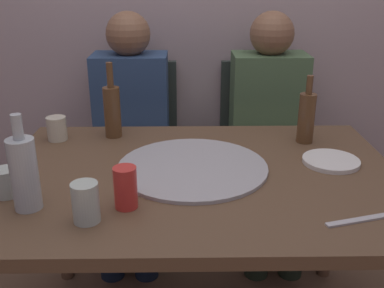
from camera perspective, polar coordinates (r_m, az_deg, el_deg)
dining_table at (r=1.53m, az=0.93°, el=-6.36°), size 1.33×0.93×0.72m
pizza_tray at (r=1.52m, az=0.06°, el=-2.93°), size 0.51×0.51×0.01m
wine_bottle at (r=1.78m, az=14.26°, el=3.37°), size 0.06×0.06×0.26m
beer_bottle at (r=1.81m, az=-10.05°, el=4.27°), size 0.07×0.07×0.30m
water_bottle at (r=1.32m, az=-20.45°, el=-3.38°), size 0.08×0.08×0.28m
tumbler_near at (r=1.44m, az=-22.45°, el=-4.50°), size 0.08×0.08×0.08m
tumbler_far at (r=1.84m, az=-16.70°, el=1.89°), size 0.08×0.08×0.09m
wine_glass at (r=1.23m, az=-13.29°, el=-7.20°), size 0.07×0.07×0.11m
soda_can at (r=1.28m, az=-8.40°, el=-5.46°), size 0.07×0.07×0.12m
plate_stack at (r=1.64m, az=17.14°, el=-2.07°), size 0.19×0.19×0.02m
table_knife at (r=1.31m, az=20.76°, el=-8.90°), size 0.22×0.08×0.01m
chair_left at (r=2.39m, az=-7.23°, el=0.62°), size 0.44×0.44×0.90m
chair_right at (r=2.41m, az=8.97°, el=0.71°), size 0.44×0.44×0.90m
guest_in_sweater at (r=2.20m, az=-7.79°, el=2.32°), size 0.36×0.56×1.17m
guest_in_beanie at (r=2.23m, az=9.79°, el=2.40°), size 0.36×0.56×1.17m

